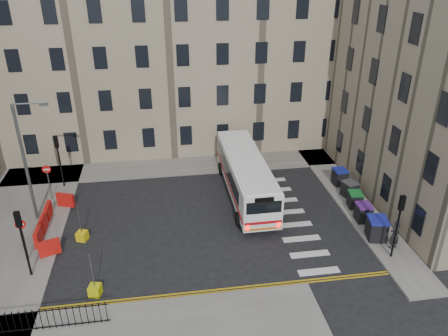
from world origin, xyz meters
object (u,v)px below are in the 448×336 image
object	(u,v)px
wheelie_bin_c	(355,199)
pedestrian	(395,234)
wheelie_bin_d	(349,189)
bollard_chevron	(95,290)
wheelie_bin_a	(377,228)
bollard_yellow	(82,236)
streetlamp	(25,162)
bus	(245,174)
wheelie_bin_e	(340,177)
wheelie_bin_b	(363,212)

from	to	relation	value
wheelie_bin_c	pedestrian	world-z (taller)	pedestrian
wheelie_bin_d	bollard_chevron	xyz separation A→B (m)	(-17.33, -7.65, -0.43)
wheelie_bin_a	bollard_yellow	world-z (taller)	wheelie_bin_a
wheelie_bin_a	streetlamp	bearing A→B (deg)	176.18
bus	wheelie_bin_c	distance (m)	7.90
wheelie_bin_d	bollard_yellow	world-z (taller)	wheelie_bin_d
wheelie_bin_a	wheelie_bin_d	xyz separation A→B (m)	(0.49, 5.27, -0.13)
wheelie_bin_e	streetlamp	bearing A→B (deg)	-178.56
bus	wheelie_bin_e	world-z (taller)	bus
streetlamp	bollard_chevron	xyz separation A→B (m)	(4.68, -8.00, -4.04)
bollard_yellow	wheelie_bin_b	bearing A→B (deg)	-2.33
streetlamp	bollard_yellow	size ratio (longest dim) A/B	13.57
bollard_yellow	wheelie_bin_e	bearing A→B (deg)	13.19
wheelie_bin_a	wheelie_bin_c	world-z (taller)	wheelie_bin_a
wheelie_bin_e	bus	bearing A→B (deg)	-179.72
wheelie_bin_d	wheelie_bin_e	xyz separation A→B (m)	(0.01, 1.90, 0.04)
wheelie_bin_b	wheelie_bin_e	bearing A→B (deg)	88.62
wheelie_bin_a	pedestrian	bearing A→B (deg)	-52.05
bus	wheelie_bin_e	xyz separation A→B (m)	(7.48, 0.38, -0.97)
pedestrian	bollard_yellow	world-z (taller)	pedestrian
wheelie_bin_b	wheelie_bin_d	distance (m)	3.25
bus	wheelie_bin_b	distance (m)	8.55
pedestrian	wheelie_bin_a	bearing A→B (deg)	-73.41
wheelie_bin_d	pedestrian	xyz separation A→B (m)	(0.08, -6.38, 0.38)
bus	bollard_chevron	xyz separation A→B (m)	(-9.86, -9.18, -1.44)
wheelie_bin_d	pedestrian	size ratio (longest dim) A/B	0.66
wheelie_bin_a	bollard_yellow	xyz separation A→B (m)	(-18.18, 2.79, -0.57)
wheelie_bin_a	wheelie_bin_e	world-z (taller)	wheelie_bin_a
wheelie_bin_b	bollard_chevron	size ratio (longest dim) A/B	2.00
streetlamp	bollard_yellow	world-z (taller)	streetlamp
wheelie_bin_b	wheelie_bin_d	bearing A→B (deg)	86.03
wheelie_bin_a	bollard_chevron	xyz separation A→B (m)	(-16.84, -2.39, -0.57)
bollard_yellow	wheelie_bin_a	bearing A→B (deg)	-8.72
bus	bollard_chevron	world-z (taller)	bus
pedestrian	bollard_chevron	bearing A→B (deg)	-6.36
bollard_yellow	bollard_chevron	bearing A→B (deg)	-75.45
wheelie_bin_a	wheelie_bin_e	xyz separation A→B (m)	(0.50, 7.17, -0.10)
bollard_chevron	bus	bearing A→B (deg)	42.95
wheelie_bin_b	wheelie_bin_c	world-z (taller)	wheelie_bin_b
streetlamp	pedestrian	bearing A→B (deg)	-16.93
streetlamp	wheelie_bin_e	size ratio (longest dim) A/B	6.62
bollard_yellow	bollard_chevron	xyz separation A→B (m)	(1.34, -5.18, 0.00)
bus	wheelie_bin_e	distance (m)	7.55
bus	wheelie_bin_c	world-z (taller)	bus
wheelie_bin_e	pedestrian	xyz separation A→B (m)	(0.07, -8.28, 0.34)
wheelie_bin_b	bollard_yellow	bearing A→B (deg)	-178.87
wheelie_bin_d	pedestrian	bearing A→B (deg)	-106.14
bollard_yellow	wheelie_bin_d	bearing A→B (deg)	7.56
wheelie_bin_e	bollard_chevron	bearing A→B (deg)	-153.75
bollard_yellow	streetlamp	bearing A→B (deg)	139.74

